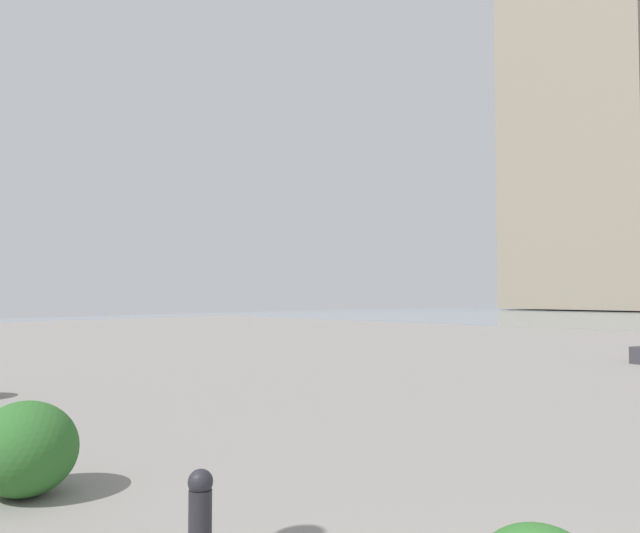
% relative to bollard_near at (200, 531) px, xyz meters
% --- Properties ---
extents(building_annex, '(14.67, 14.88, 39.06)m').
position_rel_bollard_near_xyz_m(building_annex, '(22.61, -66.90, 18.15)').
color(building_annex, gray).
rests_on(building_annex, ground).
extents(bollard_near, '(0.13, 0.13, 0.66)m').
position_rel_bollard_near_xyz_m(bollard_near, '(0.00, 0.00, 0.00)').
color(bollard_near, '#232328').
rests_on(bollard_near, ground).
extents(shrub_low, '(0.85, 0.77, 0.73)m').
position_rel_bollard_near_xyz_m(shrub_low, '(2.33, -0.01, 0.02)').
color(shrub_low, '#2D6628').
rests_on(shrub_low, ground).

